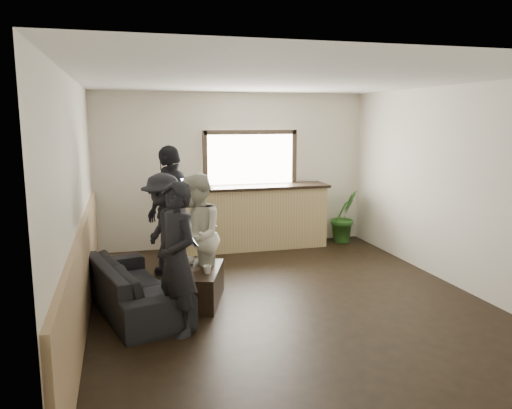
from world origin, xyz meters
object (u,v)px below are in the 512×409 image
object	(u,v)px
coffee_table	(198,286)
person_d	(172,210)
sofa	(134,285)
person_b	(197,236)
potted_plant	(344,216)
bar_counter	(254,213)
person_a	(177,259)
cup_a	(190,261)
person_c	(164,231)
cup_b	(207,270)

from	to	relation	value
coffee_table	person_d	size ratio (longest dim) A/B	0.51
sofa	person_b	size ratio (longest dim) A/B	1.27
potted_plant	bar_counter	bearing A→B (deg)	178.52
bar_counter	person_a	xyz separation A→B (m)	(-1.76, -3.36, 0.20)
cup_a	person_c	size ratio (longest dim) A/B	0.07
person_b	person_d	xyz separation A→B (m)	(-0.20, 1.12, 0.15)
person_b	person_c	size ratio (longest dim) A/B	1.02
coffee_table	potted_plant	distance (m)	4.02
person_a	person_b	distance (m)	1.14
person_c	person_d	distance (m)	0.69
sofa	person_c	world-z (taller)	person_c
person_d	coffee_table	bearing A→B (deg)	45.25
cup_b	coffee_table	bearing A→B (deg)	113.50
person_a	person_c	world-z (taller)	person_a
person_b	potted_plant	bearing A→B (deg)	131.44
person_d	person_c	bearing A→B (deg)	22.34
cup_a	person_b	distance (m)	0.35
sofa	coffee_table	size ratio (longest dim) A/B	2.10
person_b	person_c	world-z (taller)	person_b
person_a	person_c	distance (m)	1.56
potted_plant	person_c	xyz separation A→B (m)	(-3.53, -1.75, 0.31)
potted_plant	person_b	distance (m)	3.88
bar_counter	cup_b	xyz separation A→B (m)	(-1.32, -2.69, -0.15)
bar_counter	coffee_table	world-z (taller)	bar_counter
cup_b	person_b	xyz separation A→B (m)	(-0.06, 0.42, 0.33)
potted_plant	person_d	bearing A→B (deg)	-161.73
bar_counter	sofa	world-z (taller)	bar_counter
person_c	person_a	bearing A→B (deg)	-11.26
sofa	cup_a	xyz separation A→B (m)	(0.74, 0.27, 0.18)
sofa	cup_a	distance (m)	0.81
cup_a	bar_counter	bearing A→B (deg)	56.58
potted_plant	person_b	bearing A→B (deg)	-144.74
bar_counter	coffee_table	bearing A→B (deg)	-119.57
person_d	potted_plant	bearing A→B (deg)	146.22
coffee_table	person_b	size ratio (longest dim) A/B	0.60
cup_a	potted_plant	bearing A→B (deg)	33.93
coffee_table	person_b	xyz separation A→B (m)	(0.03, 0.21, 0.60)
person_a	person_c	bearing A→B (deg)	154.61
coffee_table	potted_plant	size ratio (longest dim) A/B	0.99
coffee_table	person_c	size ratio (longest dim) A/B	0.62
potted_plant	person_c	distance (m)	3.95
coffee_table	person_b	bearing A→B (deg)	82.73
potted_plant	person_c	size ratio (longest dim) A/B	0.62
sofa	person_a	xyz separation A→B (m)	(0.45, -0.86, 0.54)
cup_a	person_c	bearing A→B (deg)	123.96
coffee_table	cup_b	distance (m)	0.35
coffee_table	bar_counter	bearing A→B (deg)	60.43
person_b	cup_a	bearing A→B (deg)	-114.63
cup_a	person_b	world-z (taller)	person_b
bar_counter	cup_a	xyz separation A→B (m)	(-1.47, -2.23, -0.16)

